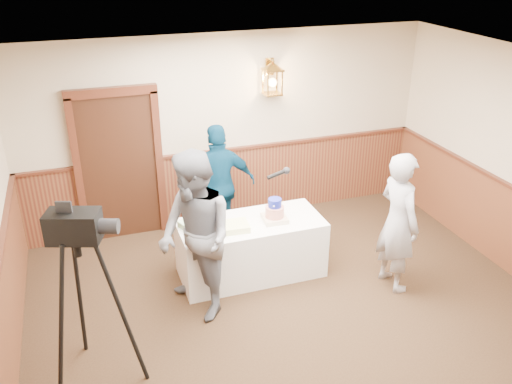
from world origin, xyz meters
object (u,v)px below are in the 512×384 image
display_table (251,248)px  sheet_cake_green (195,224)px  interviewer (196,237)px  tv_camera_rig (88,310)px  assistant_p (219,186)px  tiered_cake (275,212)px  sheet_cake_yellow (233,227)px  baker (398,222)px

display_table → sheet_cake_green: (-0.68, 0.11, 0.41)m
interviewer → tv_camera_rig: size_ratio=1.06×
display_table → assistant_p: bearing=99.2°
tiered_cake → display_table: bearing=168.4°
assistant_p → tv_camera_rig: (-1.87, -2.18, -0.04)m
sheet_cake_yellow → tv_camera_rig: 2.10m
baker → assistant_p: baker is taller
display_table → baker: size_ratio=1.02×
interviewer → assistant_p: 1.60m
baker → sheet_cake_green: bearing=62.8°
tiered_cake → sheet_cake_yellow: 0.57m
tv_camera_rig → sheet_cake_green: bearing=64.7°
interviewer → assistant_p: size_ratio=1.13×
interviewer → assistant_p: bearing=139.6°
display_table → assistant_p: (-0.15, 0.91, 0.50)m
interviewer → assistant_p: (0.67, 1.45, -0.11)m
display_table → assistant_p: size_ratio=1.03×
baker → sheet_cake_yellow: bearing=64.2°
baker → tv_camera_rig: 3.63m
tiered_cake → assistant_p: (-0.44, 0.97, 0.00)m
display_table → tiered_cake: tiered_cake is taller
tiered_cake → sheet_cake_yellow: (-0.56, -0.05, -0.08)m
sheet_cake_green → assistant_p: size_ratio=0.19×
sheet_cake_green → assistant_p: bearing=56.5°
sheet_cake_green → assistant_p: (0.53, 0.80, 0.08)m
sheet_cake_green → tv_camera_rig: (-1.34, -1.38, 0.04)m
tiered_cake → sheet_cake_green: 0.99m
sheet_cake_yellow → sheet_cake_green: (-0.41, 0.22, 0.00)m
display_table → sheet_cake_yellow: sheet_cake_yellow is taller
sheet_cake_green → interviewer: bearing=-101.7°
baker → assistant_p: size_ratio=1.01×
tiered_cake → interviewer: 1.21m
sheet_cake_green → assistant_p: assistant_p is taller
sheet_cake_yellow → interviewer: size_ratio=0.19×
sheet_cake_yellow → assistant_p: bearing=83.4°
sheet_cake_yellow → sheet_cake_green: size_ratio=1.11×
assistant_p → tv_camera_rig: 2.87m
sheet_cake_yellow → baker: baker is taller
sheet_cake_yellow → sheet_cake_green: bearing=152.2°
display_table → tv_camera_rig: size_ratio=0.97×
baker → assistant_p: bearing=39.9°
sheet_cake_yellow → sheet_cake_green: sheet_cake_green is taller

